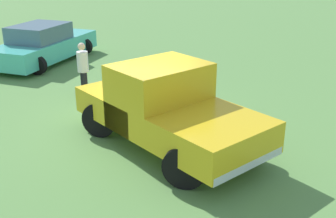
{
  "coord_description": "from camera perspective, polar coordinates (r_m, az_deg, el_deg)",
  "views": [
    {
      "loc": [
        -3.23,
        8.67,
        4.11
      ],
      "look_at": [
        -0.91,
        0.76,
        0.9
      ],
      "focal_mm": 44.17,
      "sensor_mm": 36.0,
      "label": 1
    }
  ],
  "objects": [
    {
      "name": "ground_plane",
      "position": [
        10.12,
        -3.75,
        -2.72
      ],
      "size": [
        80.0,
        80.0,
        0.0
      ],
      "primitive_type": "plane",
      "color": "#5B8C47"
    },
    {
      "name": "pickup_truck",
      "position": [
        8.9,
        -0.48,
        0.54
      ],
      "size": [
        4.89,
        4.16,
        1.83
      ],
      "rotation": [
        0.0,
        0.0,
        2.56
      ],
      "color": "black",
      "rests_on": "ground_plane"
    },
    {
      "name": "sedan_near",
      "position": [
        16.62,
        -16.77,
        8.49
      ],
      "size": [
        2.4,
        4.86,
        1.48
      ],
      "rotation": [
        0.0,
        0.0,
        4.65
      ],
      "color": "black",
      "rests_on": "ground_plane"
    },
    {
      "name": "person_visitor",
      "position": [
        12.2,
        -11.64,
        5.65
      ],
      "size": [
        0.45,
        0.45,
        1.63
      ],
      "rotation": [
        0.0,
        0.0,
        3.93
      ],
      "color": "black",
      "rests_on": "ground_plane"
    }
  ]
}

